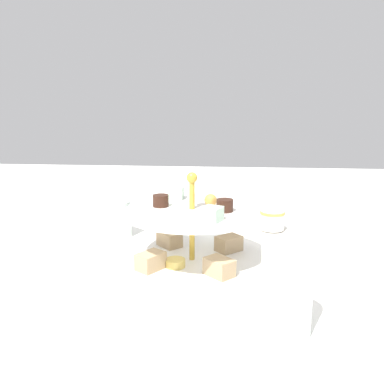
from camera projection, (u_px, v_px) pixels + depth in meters
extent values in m
plane|color=white|center=(192.00, 264.00, 0.77)|extent=(2.40, 2.40, 0.00)
cylinder|color=white|center=(192.00, 262.00, 0.77)|extent=(0.30, 0.30, 0.01)
cylinder|color=white|center=(192.00, 211.00, 0.75)|extent=(0.24, 0.24, 0.01)
cylinder|color=gold|center=(192.00, 222.00, 0.75)|extent=(0.01, 0.01, 0.17)
sphere|color=gold|center=(192.00, 178.00, 0.74)|extent=(0.02, 0.02, 0.02)
cube|color=tan|center=(151.00, 261.00, 0.72)|extent=(0.06, 0.06, 0.03)
cube|color=tan|center=(219.00, 267.00, 0.69)|extent=(0.06, 0.06, 0.03)
cube|color=tan|center=(229.00, 243.00, 0.81)|extent=(0.06, 0.06, 0.03)
cube|color=tan|center=(169.00, 239.00, 0.84)|extent=(0.06, 0.06, 0.03)
cylinder|color=#E5C660|center=(175.00, 263.00, 0.73)|extent=(0.04, 0.04, 0.01)
cylinder|color=#381E14|center=(225.00, 205.00, 0.73)|extent=(0.03, 0.03, 0.02)
cylinder|color=#381E14|center=(161.00, 201.00, 0.76)|extent=(0.03, 0.03, 0.02)
cube|color=silver|center=(212.00, 214.00, 0.67)|extent=(0.04, 0.04, 0.02)
cube|color=silver|center=(176.00, 193.00, 0.82)|extent=(0.03, 0.03, 0.02)
sphere|color=gold|center=(211.00, 200.00, 0.76)|extent=(0.02, 0.02, 0.02)
cylinder|color=silver|center=(286.00, 291.00, 0.53)|extent=(0.07, 0.07, 0.12)
cylinder|color=silver|center=(214.00, 212.00, 1.01)|extent=(0.06, 0.06, 0.07)
cylinder|color=white|center=(272.00, 230.00, 0.97)|extent=(0.09, 0.09, 0.01)
cylinder|color=white|center=(272.00, 220.00, 0.96)|extent=(0.06, 0.06, 0.04)
cylinder|color=gold|center=(273.00, 212.00, 0.96)|extent=(0.06, 0.06, 0.01)
cube|color=silver|center=(19.00, 315.00, 0.58)|extent=(0.15, 0.11, 0.00)
cube|color=silver|center=(356.00, 262.00, 0.77)|extent=(0.17, 0.03, 0.00)
cylinder|color=silver|center=(118.00, 219.00, 0.93)|extent=(0.06, 0.06, 0.08)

